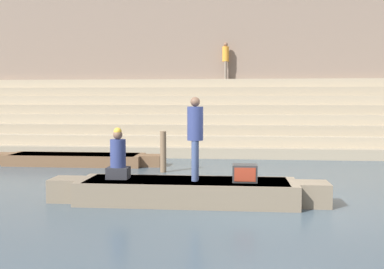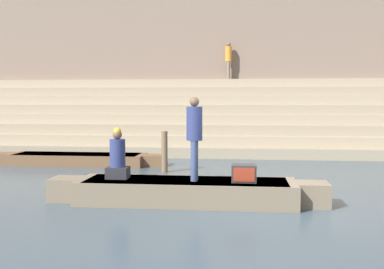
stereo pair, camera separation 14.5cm
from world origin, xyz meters
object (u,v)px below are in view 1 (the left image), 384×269
tv_set (245,173)px  moored_boat_shore (75,159)px  person_standing (195,132)px  mooring_post (163,152)px  rowboat_main (187,191)px  person_rowing (118,158)px  person_on_steps (226,58)px

tv_set → moored_boat_shore: tv_set is taller
person_standing → mooring_post: 4.41m
moored_boat_shore → mooring_post: bearing=-22.9°
rowboat_main → moored_boat_shore: rowboat_main is taller
person_rowing → tv_set: 2.79m
person_standing → mooring_post: person_standing is taller
rowboat_main → person_standing: person_standing is taller
moored_boat_shore → person_on_steps: 9.29m
tv_set → person_on_steps: 12.66m
person_rowing → person_on_steps: size_ratio=0.65×
person_standing → mooring_post: bearing=122.6°
rowboat_main → person_on_steps: (0.56, 12.05, 3.98)m
person_rowing → mooring_post: size_ratio=0.89×
person_rowing → person_on_steps: (2.09, 12.00, 3.28)m
rowboat_main → person_rowing: 1.68m
rowboat_main → mooring_post: (-1.17, 4.08, 0.37)m
person_rowing → rowboat_main: bearing=-14.8°
rowboat_main → mooring_post: mooring_post is taller
mooring_post → person_on_steps: person_on_steps is taller
rowboat_main → person_on_steps: bearing=88.9°
rowboat_main → mooring_post: bearing=107.6°
person_rowing → moored_boat_shore: bearing=106.1°
person_rowing → moored_boat_shore: (-2.93, 5.29, -0.76)m
moored_boat_shore → person_on_steps: person_on_steps is taller
person_standing → person_on_steps: size_ratio=1.03×
person_standing → tv_set: (1.06, -0.07, -0.86)m
moored_boat_shore → person_on_steps: bearing=51.4°
person_rowing → tv_set: size_ratio=2.17×
tv_set → moored_boat_shore: 7.89m
moored_boat_shore → rowboat_main: bearing=-52.0°
rowboat_main → moored_boat_shore: size_ratio=1.00×
person_standing → person_rowing: 1.81m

